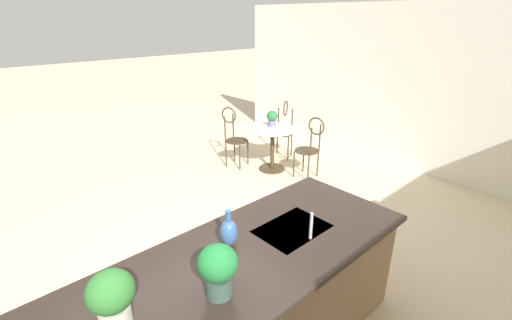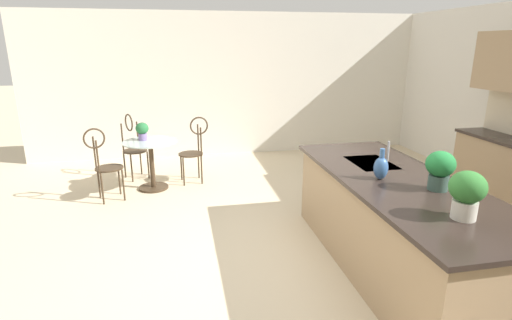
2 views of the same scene
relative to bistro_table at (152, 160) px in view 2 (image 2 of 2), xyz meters
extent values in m
plane|color=beige|center=(2.44, 1.54, -0.45)|extent=(40.00, 40.00, 0.00)
cube|color=silver|center=(-1.82, 1.54, 0.90)|extent=(0.12, 7.80, 2.70)
cube|color=tan|center=(2.74, 2.39, -0.01)|extent=(2.70, 0.96, 0.88)
cube|color=#2D231E|center=(2.74, 2.39, 0.45)|extent=(2.80, 1.06, 0.04)
cube|color=#B2B5BA|center=(2.19, 2.39, 0.46)|extent=(0.56, 0.40, 0.03)
cylinder|color=#3D2D1E|center=(0.00, 0.00, -0.43)|extent=(0.44, 0.44, 0.03)
cylinder|color=#3D2D1E|center=(0.00, 0.00, -0.07)|extent=(0.07, 0.07, 0.69)
cylinder|color=#B2C6C1|center=(0.00, 0.00, 0.29)|extent=(0.80, 0.80, 0.01)
cylinder|color=#3D2D1E|center=(-0.51, -0.10, -0.22)|extent=(0.03, 0.03, 0.45)
cylinder|color=#3D2D1E|center=(-0.37, -0.34, -0.22)|extent=(0.03, 0.03, 0.45)
cylinder|color=#3D2D1E|center=(-0.76, -0.23, -0.22)|extent=(0.03, 0.03, 0.45)
cylinder|color=#3D2D1E|center=(-0.62, -0.48, -0.22)|extent=(0.03, 0.03, 0.45)
cylinder|color=#3D2D1E|center=(-0.56, -0.29, 0.01)|extent=(0.52, 0.52, 0.02)
cylinder|color=#3D2D1E|center=(-0.76, -0.25, 0.23)|extent=(0.03, 0.03, 0.45)
cylinder|color=#3D2D1E|center=(-0.63, -0.48, 0.23)|extent=(0.03, 0.03, 0.45)
torus|color=#3D2D1E|center=(-0.70, -0.36, 0.45)|extent=(0.26, 0.16, 0.28)
cylinder|color=#3D2D1E|center=(-0.04, 0.46, -0.22)|extent=(0.03, 0.03, 0.45)
cylinder|color=#3D2D1E|center=(-0.32, 0.43, -0.22)|extent=(0.03, 0.03, 0.45)
cylinder|color=#3D2D1E|center=(-0.07, 0.74, -0.22)|extent=(0.03, 0.03, 0.45)
cylinder|color=#3D2D1E|center=(-0.35, 0.71, -0.22)|extent=(0.03, 0.03, 0.45)
cylinder|color=#3D2D1E|center=(-0.20, 0.59, 0.01)|extent=(0.42, 0.42, 0.02)
cylinder|color=#3D2D1E|center=(-0.08, 0.75, 0.23)|extent=(0.03, 0.03, 0.45)
cylinder|color=#3D2D1E|center=(-0.34, 0.72, 0.23)|extent=(0.03, 0.03, 0.45)
torus|color=#3D2D1E|center=(-0.21, 0.73, 0.45)|extent=(0.06, 0.28, 0.28)
cylinder|color=#3D2D1E|center=(0.15, -0.46, -0.22)|extent=(0.03, 0.03, 0.45)
cylinder|color=#3D2D1E|center=(0.41, -0.37, -0.22)|extent=(0.03, 0.03, 0.45)
cylinder|color=#3D2D1E|center=(0.24, -0.73, -0.22)|extent=(0.03, 0.03, 0.45)
cylinder|color=#3D2D1E|center=(0.50, -0.64, -0.22)|extent=(0.03, 0.03, 0.45)
cylinder|color=#3D2D1E|center=(0.33, -0.55, 0.01)|extent=(0.48, 0.48, 0.02)
cylinder|color=#3D2D1E|center=(0.25, -0.73, 0.23)|extent=(0.03, 0.03, 0.45)
cylinder|color=#3D2D1E|center=(0.50, -0.65, 0.23)|extent=(0.03, 0.03, 0.45)
torus|color=#3D2D1E|center=(0.37, -0.69, 0.45)|extent=(0.11, 0.28, 0.28)
cylinder|color=#B2B5BA|center=(2.19, 2.57, 0.58)|extent=(0.02, 0.02, 0.22)
cylinder|color=#7A669E|center=(-0.09, -0.11, 0.34)|extent=(0.13, 0.13, 0.10)
ellipsoid|color=#2A713C|center=(-0.09, -0.11, 0.47)|extent=(0.19, 0.19, 0.17)
cylinder|color=beige|center=(3.59, 2.38, 0.54)|extent=(0.17, 0.17, 0.14)
ellipsoid|color=#317831|center=(3.59, 2.38, 0.71)|extent=(0.25, 0.25, 0.23)
cylinder|color=#385147|center=(3.04, 2.56, 0.54)|extent=(0.16, 0.16, 0.13)
ellipsoid|color=#227A38|center=(3.04, 2.56, 0.70)|extent=(0.24, 0.24, 0.22)
ellipsoid|color=#386099|center=(2.69, 2.22, 0.58)|extent=(0.13, 0.13, 0.21)
cylinder|color=#386099|center=(2.69, 2.22, 0.72)|extent=(0.04, 0.04, 0.08)
camera|label=1|loc=(4.00, 3.93, 2.03)|focal=24.64mm
camera|label=2|loc=(5.81, 0.44, 1.66)|focal=27.50mm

